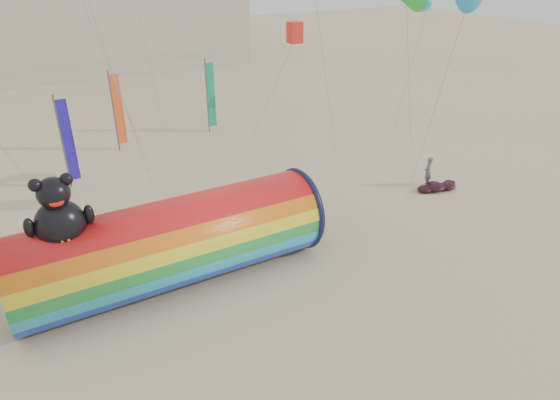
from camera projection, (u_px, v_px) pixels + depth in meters
ground at (288, 269)px, 20.54m from camera, size 160.00×160.00×0.00m
windsock_assembly at (172, 241)px, 19.06m from camera, size 11.77×3.58×5.43m
kite_handler at (428, 172)px, 27.44m from camera, size 0.73×0.71×1.68m
fabric_bundle at (437, 186)px, 27.29m from camera, size 2.62×1.35×0.41m
festival_banners at (138, 113)px, 31.07m from camera, size 10.95×4.97×5.20m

